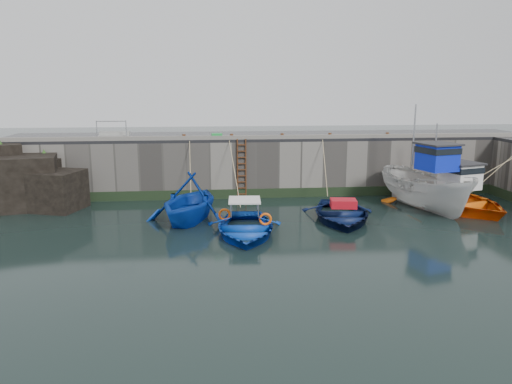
{
  "coord_description": "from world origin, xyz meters",
  "views": [
    {
      "loc": [
        -3.83,
        -16.13,
        5.88
      ],
      "look_at": [
        -1.64,
        5.87,
        1.2
      ],
      "focal_mm": 35.0,
      "sensor_mm": 36.0,
      "label": 1
    }
  ],
  "objects": [
    {
      "name": "algae_back",
      "position": [
        0.0,
        9.96,
        0.25
      ],
      "size": [
        30.0,
        0.08,
        0.5
      ],
      "primitive_type": "cube",
      "color": "black",
      "rests_on": "ground"
    },
    {
      "name": "quay_back",
      "position": [
        0.0,
        12.5,
        1.5
      ],
      "size": [
        30.0,
        5.0,
        3.0
      ],
      "primitive_type": "cube",
      "color": "slate",
      "rests_on": "ground"
    },
    {
      "name": "boat_far_white",
      "position": [
        6.76,
        6.56,
        1.02
      ],
      "size": [
        3.79,
        6.56,
        5.39
      ],
      "rotation": [
        0.0,
        0.0,
        0.25
      ],
      "color": "silver",
      "rests_on": "ground"
    },
    {
      "name": "boat_near_white",
      "position": [
        -4.65,
        5.58,
        0.0
      ],
      "size": [
        5.4,
        5.79,
        2.48
      ],
      "primitive_type": "imported",
      "rotation": [
        0.0,
        0.0,
        -0.34
      ],
      "color": "#0B36AB",
      "rests_on": "ground"
    },
    {
      "name": "bollard_e",
      "position": [
        6.0,
        10.25,
        3.3
      ],
      "size": [
        0.18,
        0.18,
        0.28
      ],
      "primitive_type": "cylinder",
      "color": "#3F1E0F",
      "rests_on": "road_back"
    },
    {
      "name": "boat_far_orange",
      "position": [
        8.12,
        6.91,
        0.45
      ],
      "size": [
        6.64,
        7.96,
        4.42
      ],
      "rotation": [
        0.0,
        0.0,
        0.29
      ],
      "color": "#FC650D",
      "rests_on": "ground"
    },
    {
      "name": "bollard_a",
      "position": [
        -5.0,
        10.25,
        3.3
      ],
      "size": [
        0.18,
        0.18,
        0.28
      ],
      "primitive_type": "cylinder",
      "color": "#3F1E0F",
      "rests_on": "road_back"
    },
    {
      "name": "rock_outcrop",
      "position": [
        -12.92,
        9.11,
        1.26
      ],
      "size": [
        5.85,
        4.24,
        3.41
      ],
      "color": "black",
      "rests_on": "ground"
    },
    {
      "name": "road_back",
      "position": [
        0.0,
        12.5,
        3.08
      ],
      "size": [
        30.0,
        5.0,
        0.16
      ],
      "primitive_type": "cube",
      "color": "black",
      "rests_on": "quay_back"
    },
    {
      "name": "bollard_c",
      "position": [
        0.2,
        10.25,
        3.3
      ],
      "size": [
        0.18,
        0.18,
        0.28
      ],
      "primitive_type": "cylinder",
      "color": "#3F1E0F",
      "rests_on": "road_back"
    },
    {
      "name": "boat_near_navy",
      "position": [
        2.15,
        5.21,
        0.0
      ],
      "size": [
        4.35,
        5.57,
        1.05
      ],
      "primitive_type": "imported",
      "rotation": [
        0.0,
        0.0,
        -0.15
      ],
      "color": "#09153C",
      "rests_on": "ground"
    },
    {
      "name": "boat_near_blue",
      "position": [
        -2.35,
        3.38,
        0.0
      ],
      "size": [
        3.82,
        5.12,
        1.01
      ],
      "primitive_type": "imported",
      "rotation": [
        0.0,
        0.0,
        -0.07
      ],
      "color": "#0B3BAE",
      "rests_on": "ground"
    },
    {
      "name": "boat_near_blue_rope",
      "position": [
        -2.35,
        7.94,
        0.0
      ],
      "size": [
        0.04,
        4.87,
        3.1
      ],
      "primitive_type": null,
      "color": "tan",
      "rests_on": "ground"
    },
    {
      "name": "kerb_back",
      "position": [
        0.0,
        10.15,
        3.26
      ],
      "size": [
        30.0,
        0.3,
        0.2
      ],
      "primitive_type": "cube",
      "color": "slate",
      "rests_on": "road_back"
    },
    {
      "name": "fish_crate",
      "position": [
        -3.28,
        10.3,
        3.32
      ],
      "size": [
        0.57,
        0.43,
        0.31
      ],
      "primitive_type": "cube",
      "rotation": [
        0.0,
        0.0,
        0.08
      ],
      "color": "#1A9037",
      "rests_on": "road_back"
    },
    {
      "name": "boat_near_white_rope",
      "position": [
        -4.65,
        9.04,
        0.0
      ],
      "size": [
        0.04,
        3.23,
        3.1
      ],
      "primitive_type": null,
      "color": "tan",
      "rests_on": "ground"
    },
    {
      "name": "ground",
      "position": [
        0.0,
        0.0,
        0.0
      ],
      "size": [
        120.0,
        120.0,
        0.0
      ],
      "primitive_type": "plane",
      "color": "black",
      "rests_on": "ground"
    },
    {
      "name": "boat_near_navy_rope",
      "position": [
        2.15,
        8.85,
        0.0
      ],
      "size": [
        0.04,
        3.47,
        3.1
      ],
      "primitive_type": null,
      "color": "tan",
      "rests_on": "ground"
    },
    {
      "name": "bollard_d",
      "position": [
        2.8,
        10.25,
        3.3
      ],
      "size": [
        0.18,
        0.18,
        0.28
      ],
      "primitive_type": "cylinder",
      "color": "#3F1E0F",
      "rests_on": "road_back"
    },
    {
      "name": "bollard_b",
      "position": [
        -2.5,
        10.25,
        3.3
      ],
      "size": [
        0.18,
        0.18,
        0.28
      ],
      "primitive_type": "cylinder",
      "color": "#3F1E0F",
      "rests_on": "road_back"
    },
    {
      "name": "ladder",
      "position": [
        -2.0,
        9.91,
        1.59
      ],
      "size": [
        0.51,
        0.08,
        3.2
      ],
      "color": "#3F1E0F",
      "rests_on": "ground"
    },
    {
      "name": "railing",
      "position": [
        -8.75,
        11.25,
        3.36
      ],
      "size": [
        1.6,
        1.05,
        1.0
      ],
      "color": "#A5A8AD",
      "rests_on": "road_back"
    }
  ]
}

